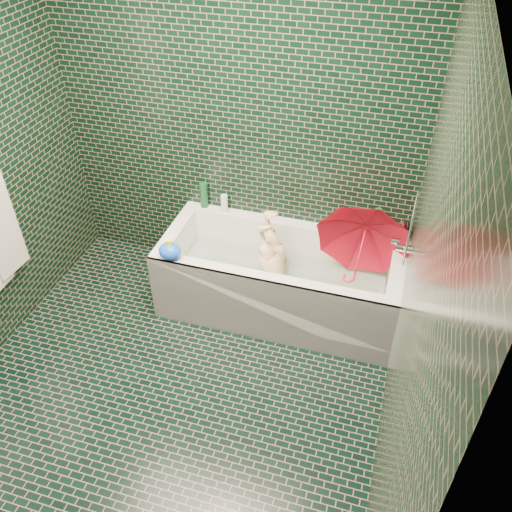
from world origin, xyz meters
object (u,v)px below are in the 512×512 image
(rubber_duck, at_px, (377,234))
(bathtub, at_px, (279,286))
(umbrella, at_px, (360,252))
(bath_toy, at_px, (170,251))
(child, at_px, (276,275))

(rubber_duck, bearing_deg, bathtub, -160.38)
(umbrella, distance_m, rubber_duck, 0.29)
(bathtub, bearing_deg, bath_toy, -155.38)
(child, relative_size, umbrella, 1.52)
(umbrella, relative_size, rubber_duck, 5.45)
(bathtub, relative_size, child, 1.80)
(umbrella, height_order, bath_toy, umbrella)
(bathtub, xyz_separation_m, child, (-0.02, 0.01, 0.10))
(child, relative_size, bath_toy, 4.87)
(bathtub, xyz_separation_m, umbrella, (0.54, 0.04, 0.41))
(umbrella, xyz_separation_m, bath_toy, (-1.23, -0.35, -0.01))
(rubber_duck, bearing_deg, child, -161.64)
(umbrella, bearing_deg, rubber_duck, 76.03)
(umbrella, bearing_deg, bath_toy, -161.69)
(bath_toy, bearing_deg, bathtub, 47.99)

